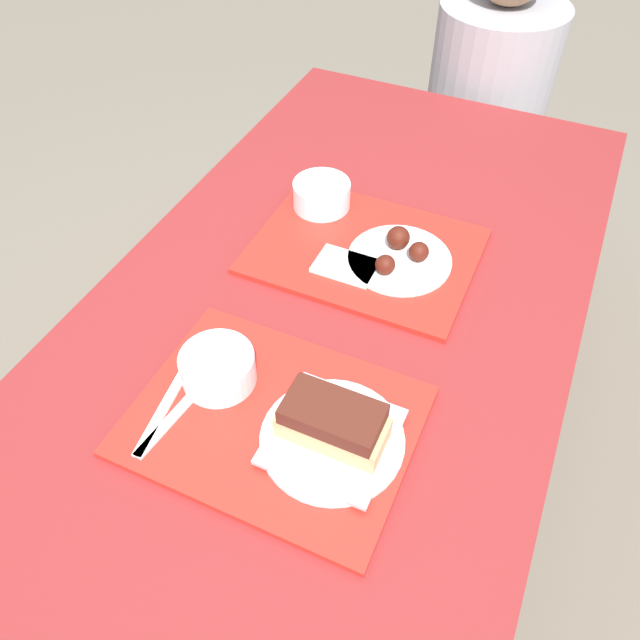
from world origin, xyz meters
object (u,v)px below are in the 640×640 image
brisket_sandwich_plate (332,429)px  wings_plate_far (400,255)px  bowl_coleslaw_near (218,367)px  tray_near (274,421)px  bowl_coleslaw_far (322,193)px  tray_far (365,251)px  person_seated_across (492,76)px

brisket_sandwich_plate → wings_plate_far: 0.42m
bowl_coleslaw_near → tray_near: bearing=-15.9°
bowl_coleslaw_near → bowl_coleslaw_far: (-0.04, 0.49, 0.00)m
tray_near → tray_far: bearing=92.4°
bowl_coleslaw_near → wings_plate_far: 0.42m
person_seated_across → tray_near: bearing=-90.9°
tray_near → bowl_coleslaw_far: size_ratio=3.58×
tray_near → brisket_sandwich_plate: brisket_sandwich_plate is taller
tray_near → person_seated_across: size_ratio=0.64×
bowl_coleslaw_near → person_seated_across: 1.30m
brisket_sandwich_plate → bowl_coleslaw_far: brisket_sandwich_plate is taller
brisket_sandwich_plate → bowl_coleslaw_far: bearing=115.9°
tray_far → person_seated_across: person_seated_across is taller
person_seated_across → brisket_sandwich_plate: bearing=-86.6°
tray_near → bowl_coleslaw_far: bearing=106.4°
tray_far → bowl_coleslaw_near: (-0.10, -0.39, 0.04)m
wings_plate_far → bowl_coleslaw_far: bearing=155.1°
tray_near → tray_far: 0.43m
bowl_coleslaw_far → person_seated_across: person_seated_across is taller
tray_far → brisket_sandwich_plate: brisket_sandwich_plate is taller
tray_far → bowl_coleslaw_near: bearing=-103.6°
bowl_coleslaw_far → wings_plate_far: bearing=-24.9°
bowl_coleslaw_near → person_seated_across: (0.13, 1.29, -0.07)m
tray_far → person_seated_across: 0.90m
bowl_coleslaw_near → wings_plate_far: bearing=66.6°
tray_near → brisket_sandwich_plate: bearing=1.0°
bowl_coleslaw_near → person_seated_across: size_ratio=0.18×
tray_far → brisket_sandwich_plate: bearing=-74.7°
wings_plate_far → person_seated_across: person_seated_across is taller
wings_plate_far → person_seated_across: bearing=92.2°
bowl_coleslaw_far → tray_near: bearing=-73.6°
brisket_sandwich_plate → wings_plate_far: bearing=95.8°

